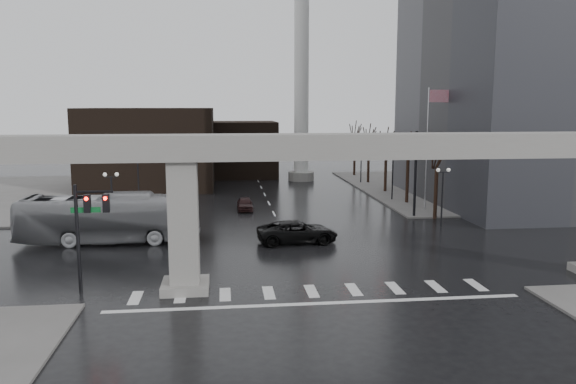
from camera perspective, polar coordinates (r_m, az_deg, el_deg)
name	(u,v)px	position (r m, az deg, el deg)	size (l,w,h in m)	color
ground	(309,286)	(32.74, 2.13, -9.48)	(160.00, 160.00, 0.00)	black
sidewalk_ne	(469,188)	(74.20, 17.94, 0.42)	(28.00, 36.00, 0.15)	slate
sidewalk_nw	(38,195)	(70.76, -24.02, -0.30)	(28.00, 36.00, 0.15)	slate
elevated_guideway	(332,166)	(31.51, 4.47, 2.61)	(48.00, 2.60, 8.70)	gray
office_tower	(540,1)	(66.42, 24.21, 17.31)	(22.00, 26.00, 42.00)	#5A595E
building_far_left	(150,148)	(73.50, -13.87, 4.38)	(16.00, 14.00, 10.00)	black
building_far_mid	(242,149)	(83.02, -4.72, 4.38)	(10.00, 10.00, 8.00)	black
smokestack	(301,83)	(77.56, 1.38, 11.01)	(3.60, 3.60, 30.00)	silver
signal_mast_arm	(376,155)	(51.61, 8.89, 3.72)	(12.12, 0.43, 8.00)	black
signal_left_pole	(87,219)	(32.70, -19.73, -2.64)	(2.30, 0.30, 6.00)	black
flagpole_assembly	(430,134)	(56.50, 14.25, 5.71)	(2.06, 0.12, 12.00)	silver
lamp_right_0	(443,187)	(48.80, 15.43, 0.45)	(1.22, 0.32, 5.11)	black
lamp_right_1	(393,169)	(61.89, 10.59, 2.30)	(1.22, 0.32, 5.11)	black
lamp_right_2	(361,158)	(75.31, 7.45, 3.49)	(1.22, 0.32, 5.11)	black
lamp_left_0	(112,193)	(46.07, -17.47, -0.11)	(1.22, 0.32, 5.11)	black
lamp_left_1	(138,172)	(59.76, -15.00, 1.93)	(1.22, 0.32, 5.11)	black
lamp_left_2	(154,160)	(73.57, -13.44, 3.21)	(1.22, 0.32, 5.11)	black
tree_right_0	(436,188)	(52.97, 14.82, 0.35)	(1.09, 1.58, 7.50)	black
tree_right_1	(408,177)	(60.40, 12.06, 1.51)	(1.09, 1.61, 7.67)	black
tree_right_2	(386,168)	(67.97, 9.91, 2.41)	(1.10, 1.63, 7.85)	black
tree_right_3	(369,161)	(75.62, 8.20, 3.12)	(1.11, 1.66, 8.02)	black
tree_right_4	(355,155)	(83.34, 6.79, 3.70)	(1.12, 1.69, 8.19)	black
pickup_truck	(297,232)	(42.37, 0.96, -4.07)	(2.80, 6.07, 1.69)	black
city_bus	(109,218)	(44.39, -17.72, -2.56)	(3.13, 13.38, 3.73)	#949598
far_car	(245,204)	(55.76, -4.40, -1.20)	(1.53, 3.81, 1.30)	black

